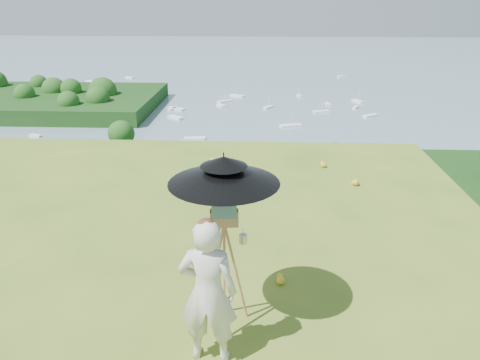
{
  "coord_description": "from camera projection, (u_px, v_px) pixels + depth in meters",
  "views": [
    {
      "loc": [
        2.65,
        -5.78,
        3.91
      ],
      "look_at": [
        2.31,
        1.48,
        1.02
      ],
      "focal_mm": 35.0,
      "sensor_mm": 36.0,
      "label": 1
    }
  ],
  "objects": [
    {
      "name": "peninsula",
      "position": [
        42.0,
        94.0,
        164.77
      ],
      "size": [
        90.0,
        60.0,
        12.0
      ],
      "primitive_type": null,
      "color": "#0E3510",
      "rests_on": "bay_water"
    },
    {
      "name": "shoreline_tier",
      "position": [
        246.0,
        217.0,
        89.86
      ],
      "size": [
        170.0,
        28.0,
        8.0
      ],
      "primitive_type": "cube",
      "color": "gray",
      "rests_on": "bay_water"
    },
    {
      "name": "slope_trees",
      "position": [
        232.0,
        205.0,
        44.96
      ],
      "size": [
        110.0,
        50.0,
        6.0
      ],
      "primitive_type": null,
      "color": "#185118",
      "rests_on": "forest_slope"
    },
    {
      "name": "bay_water",
      "position": [
        257.0,
        73.0,
        242.21
      ],
      "size": [
        700.0,
        700.0,
        0.0
      ],
      "primitive_type": "plane",
      "color": "#7493A6",
      "rests_on": "ground"
    },
    {
      "name": "painter_cap",
      "position": [
        206.0,
        224.0,
        4.79
      ],
      "size": [
        0.23,
        0.27,
        0.1
      ],
      "primitive_type": null,
      "rotation": [
        0.0,
        0.0,
        0.09
      ],
      "color": "#DA777D",
      "rests_on": "painter"
    },
    {
      "name": "painter",
      "position": [
        208.0,
        292.0,
        5.1
      ],
      "size": [
        0.67,
        0.47,
        1.77
      ],
      "primitive_type": "imported",
      "rotation": [
        0.0,
        0.0,
        3.07
      ],
      "color": "beige",
      "rests_on": "ground"
    },
    {
      "name": "wildflowers",
      "position": [
        85.0,
        265.0,
        7.14
      ],
      "size": [
        10.0,
        10.5,
        0.12
      ],
      "primitive_type": null,
      "color": "gold",
      "rests_on": "ground"
    },
    {
      "name": "harbor_town",
      "position": [
        246.0,
        186.0,
        87.45
      ],
      "size": [
        110.0,
        22.0,
        5.0
      ],
      "primitive_type": null,
      "color": "silver",
      "rests_on": "shoreline_tier"
    },
    {
      "name": "moored_boats",
      "position": [
        220.0,
        105.0,
        169.33
      ],
      "size": [
        140.0,
        140.0,
        0.7
      ],
      "primitive_type": null,
      "color": "white",
      "rests_on": "bay_water"
    },
    {
      "name": "field_easel",
      "position": [
        225.0,
        265.0,
        5.65
      ],
      "size": [
        0.71,
        0.71,
        1.74
      ],
      "primitive_type": null,
      "rotation": [
        0.0,
        0.0,
        0.09
      ],
      "color": "#B07A4A",
      "rests_on": "ground"
    },
    {
      "name": "ground",
      "position": [
        80.0,
        278.0,
        6.93
      ],
      "size": [
        14.0,
        14.0,
        0.0
      ],
      "primitive_type": "plane",
      "color": "#4E7421",
      "rests_on": "ground"
    },
    {
      "name": "forest_slope",
      "position": [
        233.0,
        324.0,
        50.15
      ],
      "size": [
        140.0,
        56.0,
        22.0
      ],
      "primitive_type": "cube",
      "color": "#0E3510",
      "rests_on": "bay_water"
    },
    {
      "name": "sun_umbrella",
      "position": [
        224.0,
        188.0,
        5.31
      ],
      "size": [
        1.35,
        1.35,
        0.86
      ],
      "primitive_type": null,
      "rotation": [
        0.0,
        0.0,
        -0.06
      ],
      "color": "black",
      "rests_on": "field_easel"
    }
  ]
}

